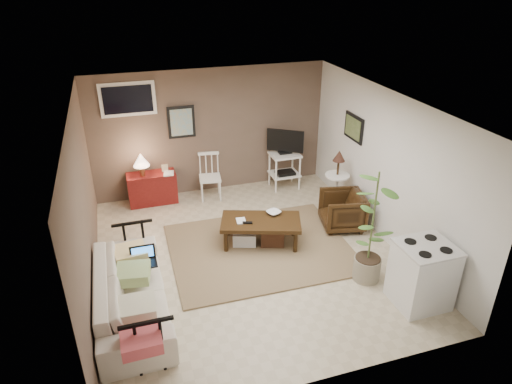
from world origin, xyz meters
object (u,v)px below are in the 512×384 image
object	(u,v)px
spindle_chair	(210,178)
stove	(422,275)
red_console	(151,186)
sofa	(130,285)
tv_stand	(285,158)
potted_plant	(373,224)
armchair	(342,209)
side_table	(338,174)
coffee_table	(260,230)

from	to	relation	value
spindle_chair	stove	bearing A→B (deg)	-62.73
red_console	spindle_chair	bearing A→B (deg)	-6.29
sofa	red_console	world-z (taller)	red_console
red_console	stove	size ratio (longest dim) A/B	1.14
tv_stand	potted_plant	world-z (taller)	potted_plant
stove	spindle_chair	bearing A→B (deg)	117.27
sofa	armchair	world-z (taller)	sofa
side_table	spindle_chair	bearing A→B (deg)	150.85
coffee_table	armchair	bearing A→B (deg)	3.82
red_console	tv_stand	xyz separation A→B (m)	(2.61, -0.13, 0.29)
potted_plant	tv_stand	bearing A→B (deg)	91.09
tv_stand	armchair	bearing A→B (deg)	-77.83
red_console	coffee_table	bearing A→B (deg)	-53.06
sofa	coffee_table	bearing A→B (deg)	-63.55
side_table	armchair	bearing A→B (deg)	-106.71
potted_plant	stove	size ratio (longest dim) A/B	1.90
coffee_table	sofa	world-z (taller)	sofa
spindle_chair	armchair	xyz separation A→B (m)	(1.90, -1.77, -0.06)
tv_stand	sofa	bearing A→B (deg)	-137.76
coffee_table	potted_plant	xyz separation A→B (m)	(1.18, -1.30, 0.64)
coffee_table	side_table	bearing A→B (deg)	22.89
sofa	tv_stand	size ratio (longest dim) A/B	1.81
sofa	red_console	bearing A→B (deg)	-10.69
side_table	stove	world-z (taller)	side_table
sofa	armchair	bearing A→B (deg)	-72.43
coffee_table	sofa	xyz separation A→B (m)	(-2.06, -1.03, 0.16)
stove	side_table	bearing A→B (deg)	87.85
side_table	stove	bearing A→B (deg)	-92.15
armchair	stove	world-z (taller)	stove
sofa	stove	distance (m)	3.76
side_table	potted_plant	world-z (taller)	potted_plant
red_console	armchair	world-z (taller)	red_console
tv_stand	stove	world-z (taller)	tv_stand
sofa	potted_plant	xyz separation A→B (m)	(3.24, -0.28, 0.48)
tv_stand	armchair	distance (m)	1.82
stove	potted_plant	bearing A→B (deg)	121.20
tv_stand	spindle_chair	bearing A→B (deg)	179.72
spindle_chair	side_table	bearing A→B (deg)	-29.15
sofa	spindle_chair	world-z (taller)	spindle_chair
potted_plant	armchair	bearing A→B (deg)	77.18
red_console	armchair	distance (m)	3.54
armchair	stove	distance (m)	2.07
sofa	stove	xyz separation A→B (m)	(3.64, -0.94, 0.02)
red_console	armchair	xyz separation A→B (m)	(2.99, -1.89, -0.01)
coffee_table	red_console	xyz separation A→B (m)	(-1.50, 1.99, 0.09)
armchair	potted_plant	distance (m)	1.55
potted_plant	red_console	bearing A→B (deg)	129.04
spindle_chair	side_table	xyz separation A→B (m)	(2.08, -1.16, 0.31)
red_console	side_table	xyz separation A→B (m)	(3.17, -1.28, 0.36)
spindle_chair	tv_stand	world-z (taller)	tv_stand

